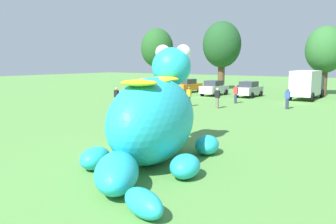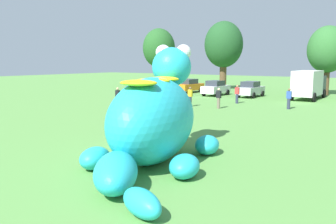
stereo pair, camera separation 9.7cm
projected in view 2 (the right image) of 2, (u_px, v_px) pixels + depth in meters
The scene contains 14 objects.
ground_plane at pixel (148, 154), 14.69m from camera, with size 160.00×160.00×0.00m, color #568E42.
giant_inflatable_creature at pixel (153, 118), 13.48m from camera, with size 6.55×8.25×4.64m.
car_orange at pixel (189, 86), 43.55m from camera, with size 2.19×4.22×1.72m.
car_white at pixel (216, 88), 39.93m from camera, with size 2.00×4.13×1.72m.
car_silver at pixel (251, 89), 38.22m from camera, with size 1.99×4.13×1.72m.
box_truck at pixel (309, 84), 35.89m from camera, with size 2.38×6.40×2.95m.
tree_far_left at pixel (159, 48), 54.95m from camera, with size 5.08×5.08×9.03m.
tree_left at pixel (224, 45), 48.07m from camera, with size 5.28×5.28×9.37m.
tree_mid_left at pixel (328, 50), 39.89m from camera, with size 4.47×4.47×7.93m.
spectator_near_inflatable at pixel (289, 99), 28.46m from camera, with size 0.38×0.26×1.71m.
spectator_mid_field at pixel (219, 98), 28.87m from camera, with size 0.38×0.26×1.71m.
spectator_by_cars at pixel (190, 97), 30.11m from camera, with size 0.38×0.26×1.71m.
spectator_wandering at pixel (118, 98), 29.44m from camera, with size 0.38×0.26×1.71m.
spectator_far_side at pixel (237, 94), 32.39m from camera, with size 0.38×0.26×1.71m.
Camera 2 is at (8.90, -11.20, 3.88)m, focal length 37.28 mm.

